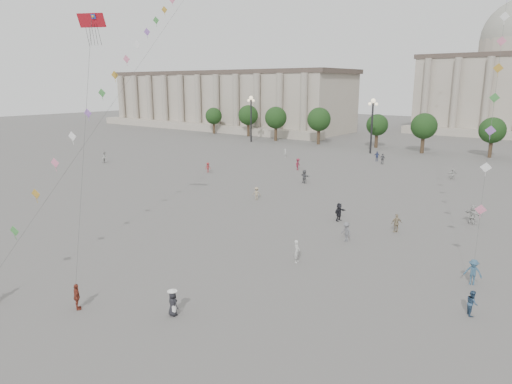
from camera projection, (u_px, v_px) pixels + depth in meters
The scene contains 25 objects.
ground at pixel (115, 315), 27.16m from camera, with size 360.00×360.00×0.00m, color #5A5755.
hall_west at pixel (223, 100), 142.09m from camera, with size 84.00×26.22×17.20m.
tree_row at pixel (464, 127), 85.91m from camera, with size 137.12×5.12×8.00m.
lamp_post_far_west at pixel (251, 110), 106.10m from camera, with size 2.00×0.90×10.65m.
lamp_post_mid_west at pixel (372, 116), 88.24m from camera, with size 2.00×0.90×10.65m.
person_crowd_0 at pixel (377, 156), 80.78m from camera, with size 1.05×0.44×1.79m, color navy.
person_crowd_1 at pixel (105, 157), 79.01m from camera, with size 0.94×0.73×1.94m, color #B4B5B1.
person_crowd_2 at pixel (208, 167), 70.68m from camera, with size 0.99×0.57×1.53m, color maroon.
person_crowd_4 at pixel (452, 174), 65.59m from camera, with size 1.46×0.46×1.57m, color #BABAB5.
person_crowd_6 at pixel (346, 232), 39.63m from camera, with size 1.13×0.65×1.75m, color slate.
person_crowd_7 at pixel (473, 215), 44.50m from camera, with size 1.80×0.57×1.94m, color #B6B6B1.
person_crowd_10 at pixel (285, 153), 85.26m from camera, with size 0.57×0.37×1.56m, color silver.
person_crowd_12 at pixel (304, 176), 62.96m from camera, with size 1.74×0.55×1.88m, color #5D5D61.
person_crowd_13 at pixel (297, 251), 34.99m from camera, with size 0.65×0.43×1.78m, color beige.
person_crowd_16 at pixel (382, 159), 77.87m from camera, with size 1.07×0.44×1.82m, color slate.
person_crowd_17 at pixel (298, 164), 72.46m from camera, with size 1.21×0.69×1.87m, color maroon.
person_crowd_18 at pixel (257, 193), 53.99m from camera, with size 0.99×0.57×1.53m, color tan.
person_crowd_19 at pixel (339, 212), 45.58m from camera, with size 1.70×0.54×1.84m, color black.
person_crowd_20 at pixel (396, 223), 42.06m from camera, with size 1.03×0.43×1.75m, color gray.
person_crowd_21 at pixel (472, 303), 26.99m from camera, with size 0.76×0.59×1.55m, color navy.
tourist_0 at pixel (77, 297), 27.63m from camera, with size 0.97×0.40×1.66m, color maroon.
kite_flyer_1 at pixel (473, 272), 31.09m from camera, with size 1.17×0.67×1.81m, color #2F506B.
hat_person at pixel (173, 303), 26.91m from camera, with size 0.78×0.60×1.69m.
dragon_kite at pixel (92, 32), 35.75m from camera, with size 5.71×5.04×20.88m.
kite_train_west at pixel (164, 16), 51.64m from camera, with size 23.95×48.62×66.05m.
Camera 1 is at (21.78, -14.40, 13.43)m, focal length 32.00 mm.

